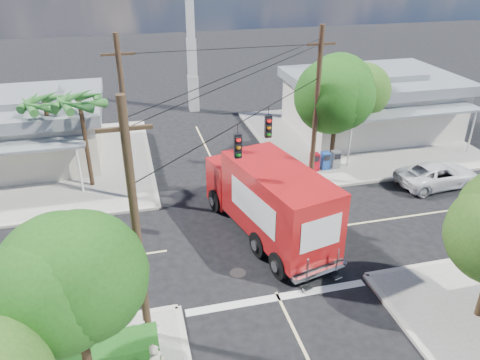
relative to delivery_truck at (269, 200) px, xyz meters
name	(u,v)px	position (x,y,z in m)	size (l,w,h in m)	color
ground	(250,239)	(-0.95, -0.13, -1.93)	(120.00, 120.00, 0.00)	black
sidewalk_ne	(354,137)	(9.92, 10.75, -1.86)	(14.12, 14.12, 0.14)	gray
sidewalk_nw	(39,168)	(-11.83, 10.75, -1.86)	(14.12, 14.12, 0.14)	gray
road_markings	(259,256)	(-0.95, -1.61, -1.93)	(32.00, 32.00, 0.01)	beige
building_ne	(371,101)	(11.55, 11.83, 0.39)	(11.80, 10.20, 4.50)	silver
building_nw	(17,129)	(-12.95, 12.33, 0.29)	(10.80, 10.20, 4.30)	beige
radio_tower	(191,43)	(-0.45, 19.87, 3.71)	(0.80, 0.80, 17.00)	silver
tree_sw_front	(74,294)	(-7.95, -7.68, 2.40)	(3.88, 3.78, 6.03)	#422D1C
tree_ne_front	(338,93)	(6.25, 6.62, 2.83)	(4.21, 4.14, 6.66)	#422D1C
tree_ne_back	(360,90)	(8.85, 8.82, 2.25)	(3.77, 3.66, 5.82)	#422D1C
palm_nw_front	(80,103)	(-8.45, 7.37, 3.11)	(3.01, 3.08, 5.59)	#422D1C
palm_nw_back	(45,105)	(-10.45, 8.87, 2.74)	(3.01, 3.08, 5.19)	#422D1C
utility_poles	(209,140)	(-2.54, 1.47, 2.74)	(12.00, 10.68, 9.00)	#473321
picket_fence	(70,345)	(-8.75, -5.73, -1.25)	(5.94, 0.06, 1.00)	silver
vending_boxes	(325,161)	(5.55, 6.07, -1.24)	(1.90, 0.50, 1.10)	#B60717
delivery_truck	(269,200)	(0.00, 0.00, 0.00)	(4.57, 9.14, 3.80)	black
parked_car	(438,175)	(11.14, 2.62, -1.24)	(2.29, 4.97, 1.38)	silver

